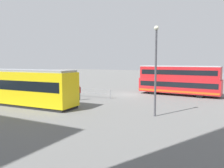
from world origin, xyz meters
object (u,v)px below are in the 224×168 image
object	(u,v)px
double_decker_bus	(179,80)
pedestrian_crossing	(70,95)
street_lamp	(156,64)
tram_yellow	(10,86)
info_sign	(44,81)
pedestrian_near_railing	(79,91)

from	to	relation	value
double_decker_bus	pedestrian_crossing	distance (m)	14.45
street_lamp	tram_yellow	bearing A→B (deg)	8.67
pedestrian_crossing	info_sign	distance (m)	8.76
pedestrian_near_railing	info_sign	bearing A→B (deg)	-9.24
tram_yellow	info_sign	size ratio (longest dim) A/B	5.90
pedestrian_crossing	street_lamp	xyz separation A→B (m)	(-8.81, 0.22, 3.03)
tram_yellow	pedestrian_near_railing	bearing A→B (deg)	-131.66
pedestrian_near_railing	pedestrian_crossing	bearing A→B (deg)	110.73
tram_yellow	pedestrian_near_railing	distance (m)	7.12
double_decker_bus	tram_yellow	world-z (taller)	double_decker_bus
double_decker_bus	pedestrian_near_railing	world-z (taller)	double_decker_bus
pedestrian_near_railing	street_lamp	xyz separation A→B (m)	(-9.88, 3.06, 3.12)
double_decker_bus	pedestrian_near_railing	xyz separation A→B (m)	(8.66, 9.42, -0.96)
double_decker_bus	info_sign	bearing A→B (deg)	28.45
pedestrian_near_railing	pedestrian_crossing	world-z (taller)	pedestrian_crossing
tram_yellow	street_lamp	size ratio (longest dim) A/B	2.18
double_decker_bus	info_sign	world-z (taller)	double_decker_bus
double_decker_bus	street_lamp	distance (m)	12.73
pedestrian_crossing	pedestrian_near_railing	bearing A→B (deg)	-69.27
pedestrian_crossing	street_lamp	distance (m)	9.32
info_sign	tram_yellow	bearing A→B (deg)	107.53
pedestrian_near_railing	street_lamp	world-z (taller)	street_lamp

